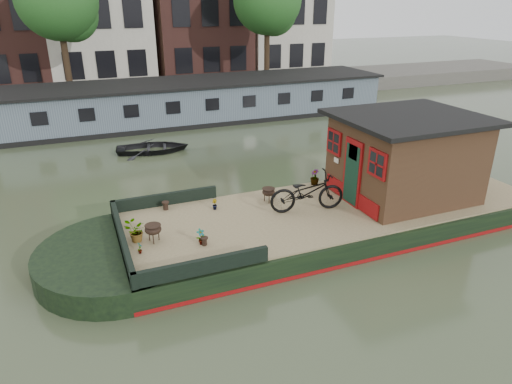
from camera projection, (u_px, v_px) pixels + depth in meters
name	position (u px, v px, depth m)	size (l,w,h in m)	color
ground	(336.00, 226.00, 13.19)	(120.00, 120.00, 0.00)	#384028
houseboat_hull	(295.00, 226.00, 12.62)	(14.01, 4.02, 0.60)	black
houseboat_deck	(337.00, 207.00, 12.95)	(11.80, 3.80, 0.05)	#95835C
bow_bulwark	(158.00, 232.00, 11.12)	(3.00, 4.00, 0.35)	black
cabin	(405.00, 156.00, 13.22)	(4.00, 3.50, 2.42)	black
bicycle	(307.00, 192.00, 12.47)	(0.73, 2.08, 1.09)	black
potted_plant_a	(201.00, 237.00, 10.83)	(0.22, 0.15, 0.41)	#A1602E
potted_plant_b	(214.00, 204.00, 12.69)	(0.16, 0.13, 0.29)	brown
potted_plant_c	(135.00, 232.00, 10.93)	(0.48, 0.42, 0.53)	#A83631
potted_plant_d	(315.00, 177.00, 14.36)	(0.28, 0.28, 0.50)	#965F28
potted_plant_e	(140.00, 248.00, 10.46)	(0.15, 0.10, 0.29)	#99412C
brazier_front	(153.00, 233.00, 10.96)	(0.41, 0.41, 0.44)	black
brazier_rear	(268.00, 195.00, 13.12)	(0.39, 0.39, 0.43)	black
bollard_port	(166.00, 206.00, 12.68)	(0.21, 0.21, 0.23)	black
bollard_stbd	(204.00, 241.00, 10.84)	(0.18, 0.18, 0.21)	black
dinghy	(153.00, 145.00, 19.58)	(2.18, 3.06, 0.63)	black
far_houseboat	(202.00, 101.00, 24.77)	(20.40, 4.40, 2.11)	slate
quay	(175.00, 91.00, 30.52)	(60.00, 6.00, 0.90)	#47443F
tree_left	(60.00, 3.00, 24.99)	(4.40, 4.40, 7.40)	#332316
tree_right	(269.00, 3.00, 29.32)	(4.40, 4.40, 7.40)	#332316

